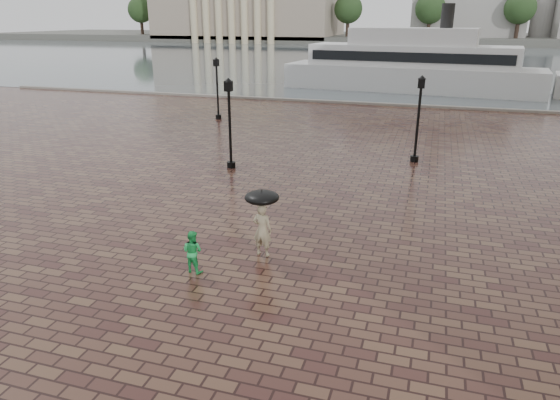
# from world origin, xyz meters

# --- Properties ---
(ground) EXTENTS (300.00, 300.00, 0.00)m
(ground) POSITION_xyz_m (0.00, 0.00, 0.00)
(ground) COLOR #331A17
(ground) RESTS_ON ground
(harbour_water) EXTENTS (240.00, 240.00, 0.00)m
(harbour_water) POSITION_xyz_m (0.00, 92.00, 0.00)
(harbour_water) COLOR #4A575A
(harbour_water) RESTS_ON ground
(quay_edge) EXTENTS (80.00, 0.60, 0.30)m
(quay_edge) POSITION_xyz_m (0.00, 32.00, 0.00)
(quay_edge) COLOR slate
(quay_edge) RESTS_ON ground
(far_shore) EXTENTS (300.00, 60.00, 2.00)m
(far_shore) POSITION_xyz_m (0.00, 160.00, 1.00)
(far_shore) COLOR #4C4C47
(far_shore) RESTS_ON ground
(far_trees) EXTENTS (188.00, 8.00, 13.50)m
(far_trees) POSITION_xyz_m (0.00, 138.00, 9.42)
(far_trees) COLOR #2D2119
(far_trees) RESTS_ON ground
(street_lamps) EXTENTS (15.44, 12.44, 4.40)m
(street_lamps) POSITION_xyz_m (-5.00, 15.33, 2.33)
(street_lamps) COLOR black
(street_lamps) RESTS_ON ground
(adult_pedestrian) EXTENTS (0.68, 0.47, 1.77)m
(adult_pedestrian) POSITION_xyz_m (-1.14, 0.91, 0.89)
(adult_pedestrian) COLOR gray
(adult_pedestrian) RESTS_ON ground
(child_pedestrian) EXTENTS (0.72, 0.60, 1.33)m
(child_pedestrian) POSITION_xyz_m (-2.80, -0.76, 0.67)
(child_pedestrian) COLOR green
(child_pedestrian) RESTS_ON ground
(ferry_near) EXTENTS (26.74, 9.15, 8.60)m
(ferry_near) POSITION_xyz_m (0.98, 42.54, 2.58)
(ferry_near) COLOR beige
(ferry_near) RESTS_ON ground
(umbrella) EXTENTS (1.10, 1.10, 1.16)m
(umbrella) POSITION_xyz_m (-1.14, 0.91, 2.00)
(umbrella) COLOR black
(umbrella) RESTS_ON ground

